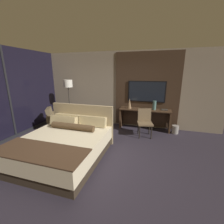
% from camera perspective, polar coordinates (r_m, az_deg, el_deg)
% --- Properties ---
extents(ground_plane, '(16.00, 16.00, 0.00)m').
position_cam_1_polar(ground_plane, '(3.91, -6.34, -16.77)').
color(ground_plane, '#28232D').
extents(wall_back_tv_panel, '(7.20, 0.09, 2.80)m').
position_cam_1_polar(wall_back_tv_panel, '(5.80, 4.57, 8.50)').
color(wall_back_tv_panel, gray).
rests_on(wall_back_tv_panel, ground_plane).
extents(wall_left_window, '(0.06, 6.00, 2.80)m').
position_cam_1_polar(wall_left_window, '(5.59, -34.68, 4.86)').
color(wall_left_window, black).
rests_on(wall_left_window, ground_plane).
extents(bed, '(1.92, 2.17, 1.13)m').
position_cam_1_polar(bed, '(3.95, -17.74, -11.58)').
color(bed, '#33281E').
rests_on(bed, ground_plane).
extents(desk, '(1.81, 0.46, 0.76)m').
position_cam_1_polar(desk, '(5.61, 12.34, -1.28)').
color(desk, '#422D1E').
rests_on(desk, ground_plane).
extents(tv, '(1.34, 0.04, 0.75)m').
position_cam_1_polar(tv, '(5.62, 12.98, 7.60)').
color(tv, black).
extents(desk_chair, '(0.56, 0.56, 0.90)m').
position_cam_1_polar(desk_chair, '(5.01, 12.34, -2.98)').
color(desk_chair, brown).
rests_on(desk_chair, ground_plane).
extents(armchair_by_window, '(0.99, 1.01, 0.81)m').
position_cam_1_polar(armchair_by_window, '(5.93, -19.95, -3.31)').
color(armchair_by_window, brown).
rests_on(armchair_by_window, ground_plane).
extents(floor_lamp, '(0.34, 0.34, 1.76)m').
position_cam_1_polar(floor_lamp, '(6.11, -16.35, 9.06)').
color(floor_lamp, '#282623').
rests_on(floor_lamp, ground_plane).
extents(vase_tall, '(0.15, 0.15, 0.37)m').
position_cam_1_polar(vase_tall, '(5.51, 6.65, 3.27)').
color(vase_tall, '#846647').
rests_on(vase_tall, desk).
extents(vase_short, '(0.12, 0.12, 0.32)m').
position_cam_1_polar(vase_short, '(5.48, 15.83, 2.47)').
color(vase_short, '#4C706B').
rests_on(vase_short, desk).
extents(book, '(0.23, 0.16, 0.03)m').
position_cam_1_polar(book, '(5.55, 19.36, 0.81)').
color(book, '#332D28').
rests_on(book, desk).
extents(waste_bin, '(0.22, 0.22, 0.28)m').
position_cam_1_polar(waste_bin, '(5.62, 22.92, -6.14)').
color(waste_bin, gray).
rests_on(waste_bin, ground_plane).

